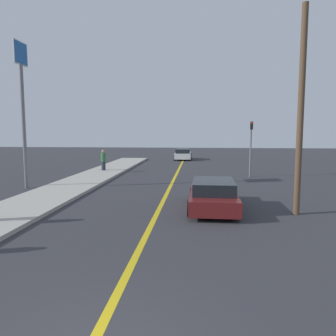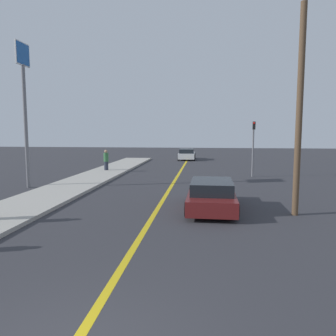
# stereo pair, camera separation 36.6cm
# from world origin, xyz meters

# --- Properties ---
(road_center_line) EXTENTS (0.20, 60.00, 0.01)m
(road_center_line) POSITION_xyz_m (0.00, 18.00, 0.00)
(road_center_line) COLOR gold
(road_center_line) RESTS_ON ground_plane
(sidewalk_left) EXTENTS (2.96, 33.20, 0.16)m
(sidewalk_left) POSITION_xyz_m (-5.68, 16.60, 0.08)
(sidewalk_left) COLOR #ADA89E
(sidewalk_left) RESTS_ON ground_plane
(car_near_right_lane) EXTENTS (2.07, 4.57, 1.24)m
(car_near_right_lane) POSITION_xyz_m (2.25, 9.49, 0.60)
(car_near_right_lane) COLOR maroon
(car_near_right_lane) RESTS_ON ground_plane
(car_ahead_center) EXTENTS (1.97, 4.21, 1.24)m
(car_ahead_center) POSITION_xyz_m (-0.09, 33.22, 0.61)
(car_ahead_center) COLOR silver
(car_ahead_center) RESTS_ON ground_plane
(pedestrian_far_standing) EXTENTS (0.39, 0.39, 1.62)m
(pedestrian_far_standing) POSITION_xyz_m (-5.88, 21.25, 0.95)
(pedestrian_far_standing) COLOR #282D3D
(pedestrian_far_standing) RESTS_ON sidewalk_left
(traffic_light) EXTENTS (0.18, 0.40, 3.91)m
(traffic_light) POSITION_xyz_m (5.34, 19.56, 2.41)
(traffic_light) COLOR slate
(traffic_light) RESTS_ON ground_plane
(roadside_sign) EXTENTS (0.20, 1.38, 8.13)m
(roadside_sign) POSITION_xyz_m (-8.15, 13.59, 5.62)
(roadside_sign) COLOR slate
(roadside_sign) RESTS_ON ground_plane
(utility_pole) EXTENTS (0.24, 0.24, 7.95)m
(utility_pole) POSITION_xyz_m (5.47, 8.92, 3.98)
(utility_pole) COLOR brown
(utility_pole) RESTS_ON ground_plane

